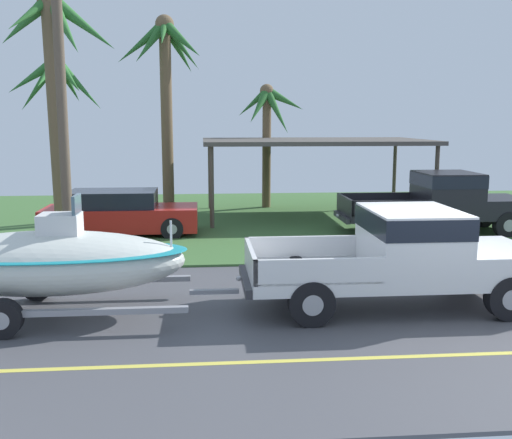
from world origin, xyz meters
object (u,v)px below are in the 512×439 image
Objects in this scene: parked_pickup_background at (445,200)px; palm_tree_near_left at (56,92)px; palm_tree_far_right at (55,60)px; palm_tree_near_right at (268,116)px; carport_awning at (314,143)px; pickup_truck_towing at (409,253)px; utility_pole at (62,102)px; boat_on_trailer at (47,262)px; parked_sedan_far at (119,214)px; palm_tree_far_left at (165,66)px.

palm_tree_near_left is (-12.11, 2.71, 3.32)m from parked_pickup_background.
palm_tree_near_left is 0.82× the size of palm_tree_far_right.
carport_awning is at bearing -57.33° from palm_tree_near_right.
utility_pole is (-7.05, 3.89, 2.86)m from pickup_truck_towing.
utility_pole reaches higher than boat_on_trailer.
utility_pole is at bearing -75.90° from palm_tree_near_left.
boat_on_trailer is 1.26× the size of palm_tree_near_right.
palm_tree_near_left is 7.91m from palm_tree_near_right.
palm_tree_far_right is (-1.02, 5.91, 4.02)m from boat_on_trailer.
parked_sedan_far is 0.82× the size of palm_tree_near_left.
palm_tree_near_left is at bearing -161.91° from palm_tree_far_left.
parked_pickup_background is 11.45m from utility_pole.
parked_pickup_background is at bearing -49.93° from palm_tree_near_right.
carport_awning is (0.16, 10.59, 1.64)m from pickup_truck_towing.
palm_tree_far_left is at bearing 176.98° from carport_awning.
utility_pole is at bearing -105.98° from palm_tree_far_left.
carport_awning is 9.37m from palm_tree_far_right.
palm_tree_near_left is 1.16× the size of palm_tree_near_right.
utility_pole is (-2.00, -6.97, -1.41)m from palm_tree_far_left.
palm_tree_near_left is 6.04m from utility_pole.
utility_pole is (-0.70, -3.74, 3.22)m from parked_sedan_far.
palm_tree_near_left is 3.98m from palm_tree_far_right.
carport_awning is at bearing 89.16° from pickup_truck_towing.
palm_tree_near_left is at bearing 103.35° from palm_tree_far_right.
palm_tree_far_left is (1.53, 10.86, 4.30)m from boat_on_trailer.
palm_tree_far_right is 0.92× the size of utility_pole.
boat_on_trailer is at bearing -145.38° from parked_pickup_background.
parked_pickup_background is 5.21m from carport_awning.
palm_tree_near_right reaches higher than carport_awning.
boat_on_trailer reaches higher than parked_sedan_far.
palm_tree_far_right is 2.38m from utility_pole.
carport_awning reaches higher than parked_pickup_background.
palm_tree_near_left is at bearing 167.40° from parked_pickup_background.
parked_sedan_far is 4.85m from palm_tree_far_right.
pickup_truck_towing is 1.15× the size of palm_tree_near_right.
carport_awning is (-3.44, 3.56, 1.62)m from parked_pickup_background.
carport_awning is 1.12× the size of palm_tree_far_left.
palm_tree_far_right is (0.91, -3.82, 0.65)m from palm_tree_near_left.
carport_awning is 5.84m from palm_tree_far_left.
parked_pickup_background is 1.27× the size of parked_sedan_far.
carport_awning is at bearing 31.09° from palm_tree_far_right.
pickup_truck_towing is 13.11m from palm_tree_near_right.
palm_tree_far_right is (-11.20, -1.12, 3.97)m from parked_pickup_background.
parked_sedan_far is 0.58× the size of carport_awning.
palm_tree_near_left reaches higher than pickup_truck_towing.
pickup_truck_towing is 12.72m from palm_tree_far_left.
parked_sedan_far is (-6.35, 7.63, -0.36)m from pickup_truck_towing.
palm_tree_near_left is at bearing -157.17° from palm_tree_near_right.
parked_sedan_far is 0.61× the size of utility_pole.
pickup_truck_towing is 0.71× the size of carport_awning.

